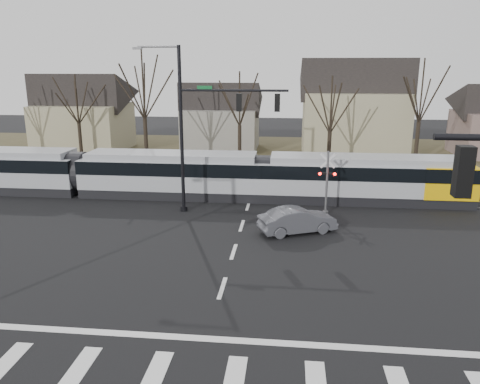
# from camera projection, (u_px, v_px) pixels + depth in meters

# --- Properties ---
(ground) EXTENTS (140.00, 140.00, 0.00)m
(ground) POSITION_uv_depth(u_px,v_px,m) (215.00, 312.00, 17.63)
(ground) COLOR black
(grass_verge) EXTENTS (140.00, 28.00, 0.01)m
(grass_verge) POSITION_uv_depth(u_px,v_px,m) (264.00, 156.00, 48.37)
(grass_verge) COLOR #38331E
(grass_verge) RESTS_ON ground
(crosswalk) EXTENTS (27.00, 2.60, 0.01)m
(crosswalk) POSITION_uv_depth(u_px,v_px,m) (193.00, 380.00, 13.79)
(crosswalk) COLOR silver
(crosswalk) RESTS_ON ground
(stop_line) EXTENTS (28.00, 0.35, 0.01)m
(stop_line) POSITION_uv_depth(u_px,v_px,m) (206.00, 339.00, 15.90)
(stop_line) COLOR silver
(stop_line) RESTS_ON ground
(lane_dashes) EXTENTS (0.18, 30.00, 0.01)m
(lane_dashes) POSITION_uv_depth(u_px,v_px,m) (250.00, 198.00, 33.00)
(lane_dashes) COLOR silver
(lane_dashes) RESTS_ON ground
(rail_pair) EXTENTS (90.00, 1.52, 0.06)m
(rail_pair) POSITION_uv_depth(u_px,v_px,m) (250.00, 198.00, 32.80)
(rail_pair) COLOR #59595E
(rail_pair) RESTS_ON ground
(tram) EXTENTS (41.32, 3.07, 3.13)m
(tram) POSITION_uv_depth(u_px,v_px,m) (170.00, 172.00, 33.15)
(tram) COLOR gray
(tram) RESTS_ON ground
(sedan) EXTENTS (4.70, 5.44, 1.43)m
(sedan) POSITION_uv_depth(u_px,v_px,m) (298.00, 220.00, 25.94)
(sedan) COLOR #4D4E54
(sedan) RESTS_ON ground
(signal_pole_far) EXTENTS (9.28, 0.44, 10.20)m
(signal_pole_far) POSITION_uv_depth(u_px,v_px,m) (207.00, 122.00, 28.41)
(signal_pole_far) COLOR black
(signal_pole_far) RESTS_ON ground
(rail_crossing_signal) EXTENTS (1.08, 0.36, 4.00)m
(rail_crossing_signal) POSITION_uv_depth(u_px,v_px,m) (327.00, 185.00, 28.92)
(rail_crossing_signal) COLOR #59595B
(rail_crossing_signal) RESTS_ON ground
(tree_row) EXTENTS (59.20, 7.20, 10.00)m
(tree_row) POSITION_uv_depth(u_px,v_px,m) (283.00, 113.00, 41.11)
(tree_row) COLOR black
(tree_row) RESTS_ON ground
(house_a) EXTENTS (9.72, 8.64, 8.60)m
(house_a) POSITION_uv_depth(u_px,v_px,m) (83.00, 109.00, 51.18)
(house_a) COLOR gray
(house_a) RESTS_ON ground
(house_b) EXTENTS (8.64, 7.56, 7.65)m
(house_b) POSITION_uv_depth(u_px,v_px,m) (221.00, 113.00, 51.69)
(house_b) COLOR slate
(house_b) RESTS_ON ground
(house_c) EXTENTS (10.80, 8.64, 10.10)m
(house_c) POSITION_uv_depth(u_px,v_px,m) (354.00, 105.00, 47.05)
(house_c) COLOR gray
(house_c) RESTS_ON ground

